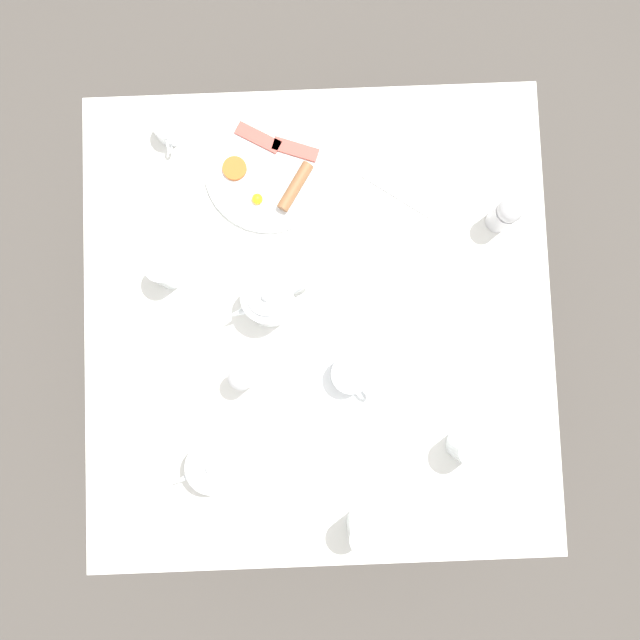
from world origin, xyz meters
The scene contains 16 objects.
ground_plane centered at (0.00, 0.00, 0.00)m, with size 8.00×8.00×0.00m, color #4C4742.
table centered at (0.00, 0.00, 0.68)m, with size 1.04×1.02×0.75m.
breakfast_plate centered at (-0.33, -0.09, 0.76)m, with size 0.28×0.28×0.04m.
teapot_near centered at (-0.04, -0.10, 0.80)m, with size 0.11×0.19×0.13m.
teapot_far centered at (0.29, -0.22, 0.80)m, with size 0.11×0.19×0.13m.
teacup_with_saucer_left centered at (0.12, 0.06, 0.78)m, with size 0.15×0.15×0.07m.
water_glass_tall centered at (0.43, 0.08, 0.82)m, with size 0.07×0.07×0.14m.
water_glass_short centered at (-0.12, -0.32, 0.80)m, with size 0.07×0.07×0.11m.
wine_glass_spare centered at (0.28, 0.30, 0.81)m, with size 0.07×0.07×0.12m.
creamer_jug centered at (-0.43, -0.31, 0.78)m, with size 0.09×0.06×0.06m.
pepper_grinder centered at (-0.20, 0.40, 0.82)m, with size 0.05×0.05×0.13m.
salt_grinder centered at (0.12, -0.16, 0.82)m, with size 0.05×0.05×0.13m.
fork_by_plate centered at (-0.27, 0.18, 0.75)m, with size 0.12×0.16×0.00m.
knife_by_plate centered at (-0.05, 0.32, 0.75)m, with size 0.07×0.20×0.00m.
spoon_for_tea centered at (0.04, -0.33, 0.75)m, with size 0.09×0.12×0.00m.
fork_spare centered at (0.29, 0.02, 0.75)m, with size 0.16×0.07×0.00m.
Camera 1 is at (0.10, -0.00, 2.10)m, focal length 35.00 mm.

